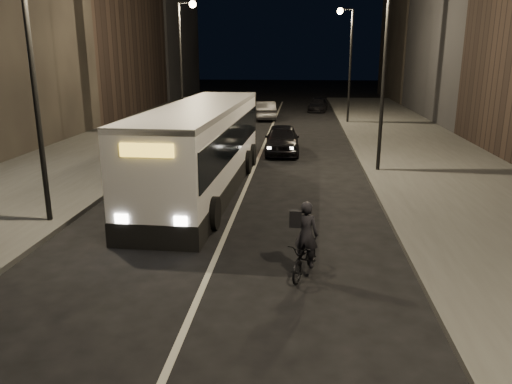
% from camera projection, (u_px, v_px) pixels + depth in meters
% --- Properties ---
extents(ground, '(180.00, 180.00, 0.00)m').
position_uv_depth(ground, '(201.00, 290.00, 11.30)').
color(ground, black).
rests_on(ground, ground).
extents(sidewalk_right, '(7.00, 70.00, 0.16)m').
position_uv_depth(sidewalk_right, '(433.00, 163.00, 23.95)').
color(sidewalk_right, '#3A3A37').
rests_on(sidewalk_right, ground).
extents(sidewalk_left, '(7.00, 70.00, 0.16)m').
position_uv_depth(sidewalk_left, '(91.00, 156.00, 25.45)').
color(sidewalk_left, '#3A3A37').
rests_on(sidewalk_left, ground).
extents(streetlight_right_mid, '(1.20, 0.44, 8.12)m').
position_uv_depth(streetlight_right_mid, '(379.00, 48.00, 20.88)').
color(streetlight_right_mid, black).
rests_on(streetlight_right_mid, sidewalk_right).
extents(streetlight_right_far, '(1.20, 0.44, 8.12)m').
position_uv_depth(streetlight_right_far, '(347.00, 50.00, 36.23)').
color(streetlight_right_far, black).
rests_on(streetlight_right_far, sidewalk_right).
extents(streetlight_left_near, '(1.20, 0.44, 8.12)m').
position_uv_depth(streetlight_left_near, '(39.00, 46.00, 14.16)').
color(streetlight_left_near, black).
rests_on(streetlight_left_near, sidewalk_left).
extents(streetlight_left_far, '(1.20, 0.44, 8.12)m').
position_uv_depth(streetlight_left_far, '(184.00, 50.00, 31.42)').
color(streetlight_left_far, black).
rests_on(streetlight_left_far, sidewalk_left).
extents(city_bus, '(3.21, 12.41, 3.32)m').
position_uv_depth(city_bus, '(202.00, 145.00, 18.99)').
color(city_bus, white).
rests_on(city_bus, ground).
extents(cyclist_on_bicycle, '(1.07, 1.77, 1.93)m').
position_uv_depth(cyclist_on_bicycle, '(305.00, 251.00, 11.86)').
color(cyclist_on_bicycle, black).
rests_on(cyclist_on_bicycle, ground).
extents(car_near, '(1.93, 4.46, 1.50)m').
position_uv_depth(car_near, '(282.00, 139.00, 26.49)').
color(car_near, black).
rests_on(car_near, ground).
extents(car_mid, '(2.12, 4.60, 1.46)m').
position_uv_depth(car_mid, '(265.00, 110.00, 39.95)').
color(car_mid, '#303032').
rests_on(car_mid, ground).
extents(car_far, '(2.05, 4.12, 1.15)m').
position_uv_depth(car_far, '(318.00, 105.00, 45.50)').
color(car_far, black).
rests_on(car_far, ground).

